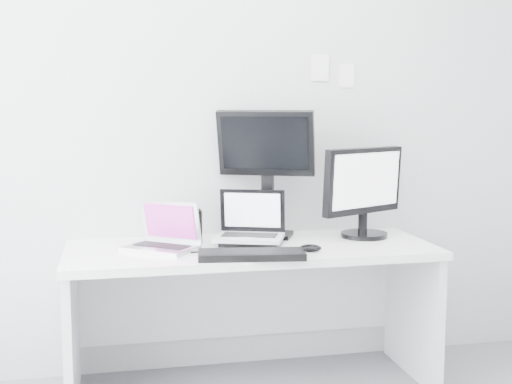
# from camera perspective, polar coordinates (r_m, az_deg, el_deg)

# --- Properties ---
(back_wall) EXTENTS (3.60, 0.00, 3.60)m
(back_wall) POSITION_cam_1_polar(r_m,az_deg,el_deg) (3.64, -1.53, 6.17)
(back_wall) COLOR silver
(back_wall) RESTS_ON ground
(desk) EXTENTS (1.80, 0.70, 0.73)m
(desk) POSITION_cam_1_polar(r_m,az_deg,el_deg) (3.46, -0.40, -10.45)
(desk) COLOR white
(desk) RESTS_ON ground
(macbook) EXTENTS (0.41, 0.39, 0.24)m
(macbook) POSITION_cam_1_polar(r_m,az_deg,el_deg) (3.28, -8.05, -2.77)
(macbook) COLOR #AAAAAF
(macbook) RESTS_ON desk
(speaker) EXTENTS (0.11, 0.11, 0.16)m
(speaker) POSITION_cam_1_polar(r_m,az_deg,el_deg) (3.47, -5.28, -2.85)
(speaker) COLOR black
(speaker) RESTS_ON desk
(dell_laptop) EXTENTS (0.40, 0.36, 0.28)m
(dell_laptop) POSITION_cam_1_polar(r_m,az_deg,el_deg) (3.37, -0.57, -2.15)
(dell_laptop) COLOR silver
(dell_laptop) RESTS_ON desk
(rear_monitor) EXTENTS (0.53, 0.37, 0.68)m
(rear_monitor) POSITION_cam_1_polar(r_m,az_deg,el_deg) (3.56, 0.88, 1.67)
(rear_monitor) COLOR black
(rear_monitor) RESTS_ON desk
(samsung_monitor) EXTENTS (0.59, 0.46, 0.49)m
(samsung_monitor) POSITION_cam_1_polar(r_m,az_deg,el_deg) (3.60, 9.09, 0.08)
(samsung_monitor) COLOR black
(samsung_monitor) RESTS_ON desk
(keyboard) EXTENTS (0.50, 0.23, 0.03)m
(keyboard) POSITION_cam_1_polar(r_m,az_deg,el_deg) (3.10, -0.38, -5.26)
(keyboard) COLOR black
(keyboard) RESTS_ON desk
(mouse) EXTENTS (0.12, 0.10, 0.03)m
(mouse) POSITION_cam_1_polar(r_m,az_deg,el_deg) (3.25, 4.58, -4.68)
(mouse) COLOR black
(mouse) RESTS_ON desk
(wall_note_0) EXTENTS (0.10, 0.00, 0.14)m
(wall_note_0) POSITION_cam_1_polar(r_m,az_deg,el_deg) (3.75, 5.36, 10.30)
(wall_note_0) COLOR white
(wall_note_0) RESTS_ON back_wall
(wall_note_1) EXTENTS (0.09, 0.00, 0.13)m
(wall_note_1) POSITION_cam_1_polar(r_m,az_deg,el_deg) (3.80, 7.54, 9.63)
(wall_note_1) COLOR white
(wall_note_1) RESTS_ON back_wall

